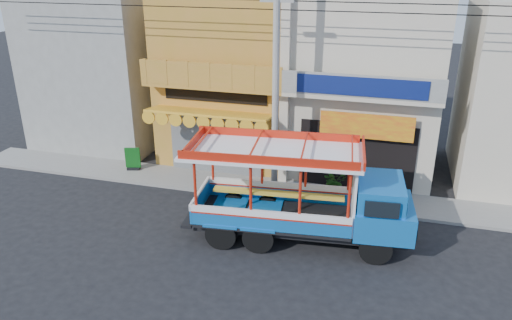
{
  "coord_description": "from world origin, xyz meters",
  "views": [
    {
      "loc": [
        3.13,
        -14.08,
        9.09
      ],
      "look_at": [
        -1.52,
        2.5,
        1.94
      ],
      "focal_mm": 35.0,
      "sensor_mm": 36.0,
      "label": 1
    }
  ],
  "objects_px": {
    "utility_pole": "(280,75)",
    "potted_plant_a": "(335,182)",
    "potted_plant_b": "(353,191)",
    "potted_plant_c": "(379,185)",
    "green_sign": "(133,160)",
    "songthaew_truck": "(316,197)"
  },
  "relations": [
    {
      "from": "green_sign",
      "to": "potted_plant_c",
      "type": "relative_size",
      "value": 0.94
    },
    {
      "from": "potted_plant_a",
      "to": "potted_plant_c",
      "type": "xyz_separation_m",
      "value": [
        1.71,
        0.16,
        0.02
      ]
    },
    {
      "from": "potted_plant_a",
      "to": "potted_plant_c",
      "type": "height_order",
      "value": "potted_plant_c"
    },
    {
      "from": "songthaew_truck",
      "to": "green_sign",
      "type": "bearing_deg",
      "value": 157.71
    },
    {
      "from": "potted_plant_b",
      "to": "potted_plant_c",
      "type": "height_order",
      "value": "potted_plant_c"
    },
    {
      "from": "potted_plant_a",
      "to": "green_sign",
      "type": "bearing_deg",
      "value": 132.61
    },
    {
      "from": "utility_pole",
      "to": "potted_plant_b",
      "type": "xyz_separation_m",
      "value": [
        2.91,
        0.41,
        -4.47
      ]
    },
    {
      "from": "utility_pole",
      "to": "green_sign",
      "type": "height_order",
      "value": "utility_pole"
    },
    {
      "from": "potted_plant_a",
      "to": "potted_plant_b",
      "type": "relative_size",
      "value": 1.21
    },
    {
      "from": "utility_pole",
      "to": "green_sign",
      "type": "xyz_separation_m",
      "value": [
        -6.86,
        0.91,
        -4.48
      ]
    },
    {
      "from": "utility_pole",
      "to": "potted_plant_a",
      "type": "relative_size",
      "value": 26.45
    },
    {
      "from": "songthaew_truck",
      "to": "potted_plant_a",
      "type": "height_order",
      "value": "songthaew_truck"
    },
    {
      "from": "songthaew_truck",
      "to": "green_sign",
      "type": "height_order",
      "value": "songthaew_truck"
    },
    {
      "from": "green_sign",
      "to": "potted_plant_b",
      "type": "relative_size",
      "value": 1.17
    },
    {
      "from": "green_sign",
      "to": "potted_plant_c",
      "type": "height_order",
      "value": "potted_plant_c"
    },
    {
      "from": "utility_pole",
      "to": "potted_plant_a",
      "type": "height_order",
      "value": "utility_pole"
    },
    {
      "from": "utility_pole",
      "to": "potted_plant_b",
      "type": "height_order",
      "value": "utility_pole"
    },
    {
      "from": "potted_plant_a",
      "to": "utility_pole",
      "type": "bearing_deg",
      "value": 154.79
    },
    {
      "from": "songthaew_truck",
      "to": "potted_plant_b",
      "type": "xyz_separation_m",
      "value": [
        1.0,
        3.1,
        -1.12
      ]
    },
    {
      "from": "utility_pole",
      "to": "potted_plant_a",
      "type": "bearing_deg",
      "value": 21.85
    },
    {
      "from": "utility_pole",
      "to": "green_sign",
      "type": "relative_size",
      "value": 27.32
    },
    {
      "from": "utility_pole",
      "to": "songthaew_truck",
      "type": "relative_size",
      "value": 3.65
    }
  ]
}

